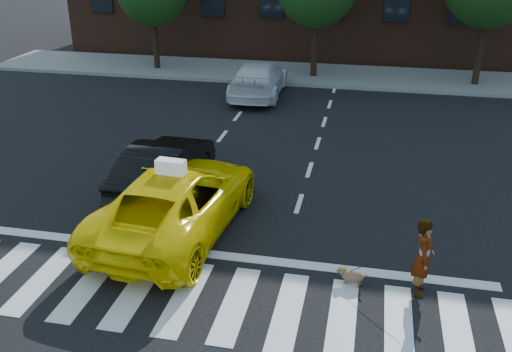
{
  "coord_description": "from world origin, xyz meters",
  "views": [
    {
      "loc": [
        3.18,
        -8.52,
        6.6
      ],
      "look_at": [
        0.67,
        3.46,
        1.1
      ],
      "focal_mm": 40.0,
      "sensor_mm": 36.0,
      "label": 1
    }
  ],
  "objects_px": {
    "woman": "(423,257)",
    "black_sedan": "(164,167)",
    "taxi": "(176,200)",
    "dog": "(351,275)",
    "white_suv": "(258,79)"
  },
  "relations": [
    {
      "from": "woman",
      "to": "black_sedan",
      "type": "bearing_deg",
      "value": 66.07
    },
    {
      "from": "taxi",
      "to": "dog",
      "type": "height_order",
      "value": "taxi"
    },
    {
      "from": "taxi",
      "to": "woman",
      "type": "bearing_deg",
      "value": 170.3
    },
    {
      "from": "taxi",
      "to": "white_suv",
      "type": "xyz_separation_m",
      "value": [
        -0.41,
        11.33,
        -0.06
      ]
    },
    {
      "from": "black_sedan",
      "to": "white_suv",
      "type": "xyz_separation_m",
      "value": [
        0.6,
        9.41,
        -0.0
      ]
    },
    {
      "from": "taxi",
      "to": "black_sedan",
      "type": "distance_m",
      "value": 2.18
    },
    {
      "from": "woman",
      "to": "dog",
      "type": "relative_size",
      "value": 2.58
    },
    {
      "from": "white_suv",
      "to": "woman",
      "type": "bearing_deg",
      "value": 112.65
    },
    {
      "from": "black_sedan",
      "to": "white_suv",
      "type": "relative_size",
      "value": 0.88
    },
    {
      "from": "black_sedan",
      "to": "woman",
      "type": "height_order",
      "value": "woman"
    },
    {
      "from": "white_suv",
      "to": "woman",
      "type": "xyz_separation_m",
      "value": [
        5.79,
        -12.73,
        0.1
      ]
    },
    {
      "from": "dog",
      "to": "black_sedan",
      "type": "bearing_deg",
      "value": 162.11
    },
    {
      "from": "black_sedan",
      "to": "dog",
      "type": "xyz_separation_m",
      "value": [
        5.08,
        -3.31,
        -0.49
      ]
    },
    {
      "from": "taxi",
      "to": "dog",
      "type": "xyz_separation_m",
      "value": [
        4.06,
        -1.39,
        -0.55
      ]
    },
    {
      "from": "taxi",
      "to": "black_sedan",
      "type": "height_order",
      "value": "taxi"
    }
  ]
}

